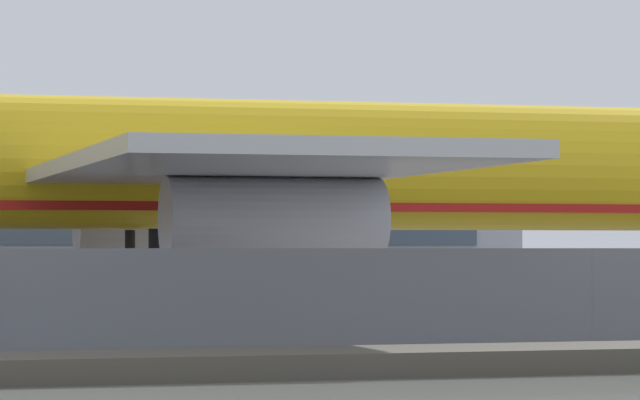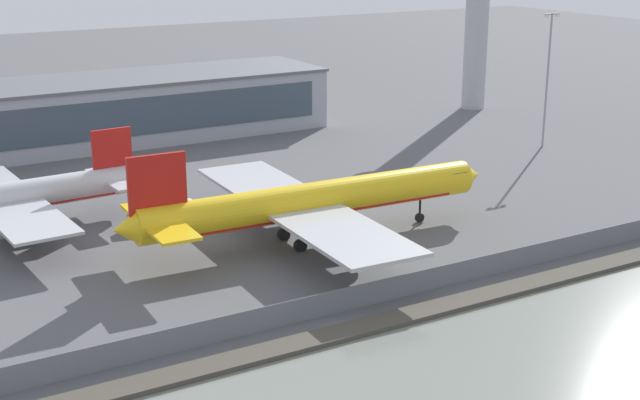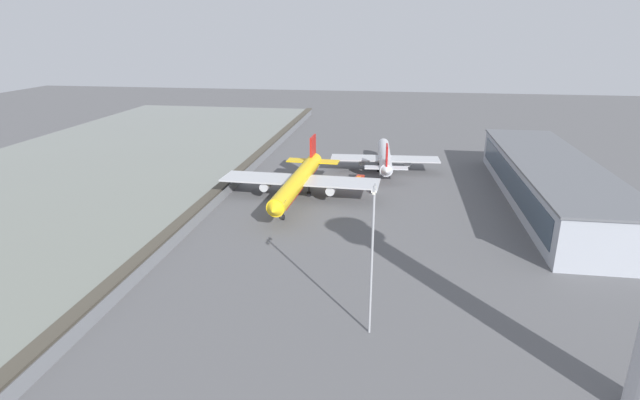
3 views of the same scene
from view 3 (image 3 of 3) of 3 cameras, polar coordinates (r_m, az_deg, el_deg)
The scene contains 10 objects.
ground_plane at distance 130.80m, azimuth -4.33°, elevation -0.31°, with size 500.00×500.00×0.00m, color #565659.
waterfront_lagoon at distance 161.76m, azimuth -29.67°, elevation 0.98°, with size 320.00×98.00×0.01m.
shoreline_seawall at distance 136.63m, azimuth -12.74°, elevation 0.22°, with size 320.00×3.00×0.50m.
perimeter_fence at distance 134.77m, azimuth -10.99°, elevation 0.54°, with size 280.00×0.10×2.50m.
cargo_jet_yellow at distance 132.39m, azimuth -2.44°, elevation 2.27°, with size 49.40×42.72×13.29m.
passenger_jet_silver at distance 160.88m, azimuth 7.41°, elevation 4.93°, with size 40.17×34.46×11.72m.
baggage_tug at distance 139.66m, azimuth 6.15°, elevation 1.25°, with size 3.37×1.97×1.80m.
ops_van at distance 145.87m, azimuth 4.47°, elevation 2.27°, with size 5.50×3.03×2.48m.
terminal_building at distance 141.83m, azimuth 24.84°, elevation 1.86°, with size 83.86×20.63×11.20m.
apron_light_mast_apron_west at distance 71.44m, azimuth 5.96°, elevation -6.22°, with size 3.20×0.40×23.01m.
Camera 3 is at (120.20, 28.30, 43.11)m, focal length 28.00 mm.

